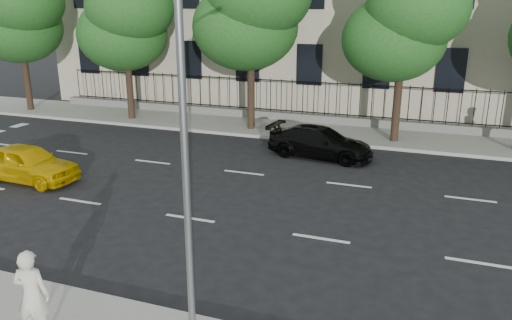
{
  "coord_description": "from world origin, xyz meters",
  "views": [
    {
      "loc": [
        6.52,
        -9.78,
        6.15
      ],
      "look_at": [
        1.93,
        3.0,
        1.89
      ],
      "focal_mm": 35.0,
      "sensor_mm": 36.0,
      "label": 1
    }
  ],
  "objects": [
    {
      "name": "tree_b",
      "position": [
        -8.96,
        13.36,
        5.84
      ],
      "size": [
        5.53,
        5.12,
        8.97
      ],
      "color": "#382619",
      "rests_on": "far_sidewalk"
    },
    {
      "name": "street_light",
      "position": [
        2.5,
        -1.77,
        5.15
      ],
      "size": [
        0.25,
        3.32,
        8.05
      ],
      "color": "slate",
      "rests_on": "near_sidewalk"
    },
    {
      "name": "far_sidewalk",
      "position": [
        0.0,
        14.0,
        0.07
      ],
      "size": [
        60.0,
        4.0,
        0.15
      ],
      "primitive_type": "cube",
      "color": "gray",
      "rests_on": "ground"
    },
    {
      "name": "yellow_taxi",
      "position": [
        -7.06,
        3.54,
        0.67
      ],
      "size": [
        3.99,
        1.74,
        1.34
      ],
      "primitive_type": "imported",
      "rotation": [
        0.0,
        0.0,
        1.53
      ],
      "color": "#D9A903",
      "rests_on": "ground"
    },
    {
      "name": "tree_a",
      "position": [
        -15.96,
        13.36,
        6.13
      ],
      "size": [
        5.71,
        5.31,
        9.39
      ],
      "color": "#382619",
      "rests_on": "far_sidewalk"
    },
    {
      "name": "tree_d",
      "position": [
        5.04,
        13.36,
        5.84
      ],
      "size": [
        5.34,
        4.94,
        8.84
      ],
      "color": "#382619",
      "rests_on": "far_sidewalk"
    },
    {
      "name": "lane_markings",
      "position": [
        0.0,
        4.75,
        0.01
      ],
      "size": [
        49.6,
        4.62,
        0.01
      ],
      "primitive_type": null,
      "color": "silver",
      "rests_on": "ground"
    },
    {
      "name": "woman_near",
      "position": [
        -0.04,
        -3.67,
        1.06
      ],
      "size": [
        0.75,
        0.58,
        1.82
      ],
      "primitive_type": "imported",
      "rotation": [
        0.0,
        0.0,
        3.38
      ],
      "color": "beige",
      "rests_on": "near_sidewalk"
    },
    {
      "name": "ground",
      "position": [
        0.0,
        0.0,
        0.0
      ],
      "size": [
        120.0,
        120.0,
        0.0
      ],
      "primitive_type": "plane",
      "color": "black",
      "rests_on": "ground"
    },
    {
      "name": "iron_fence",
      "position": [
        0.0,
        15.7,
        0.65
      ],
      "size": [
        30.0,
        0.5,
        2.2
      ],
      "color": "slate",
      "rests_on": "far_sidewalk"
    },
    {
      "name": "black_sedan",
      "position": [
        2.26,
        10.0,
        0.64
      ],
      "size": [
        4.63,
        2.36,
        1.29
      ],
      "primitive_type": "imported",
      "rotation": [
        0.0,
        0.0,
        1.44
      ],
      "color": "black",
      "rests_on": "ground"
    }
  ]
}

